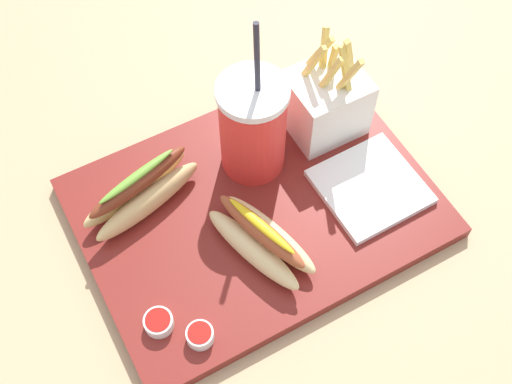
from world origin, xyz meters
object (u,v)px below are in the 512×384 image
fries_basket (326,102)px  napkin_stack (370,187)px  ketchup_cup_2 (159,322)px  hot_dog_2 (141,191)px  soda_cup (253,126)px  hot_dog_1 (261,239)px  ketchup_cup_1 (200,335)px

fries_basket → napkin_stack: 0.13m
ketchup_cup_2 → hot_dog_2: bearing=72.4°
soda_cup → hot_dog_1: 0.14m
ketchup_cup_1 → napkin_stack: size_ratio=0.25×
hot_dog_2 → hot_dog_1: bearing=-52.5°
fries_basket → hot_dog_1: size_ratio=1.01×
soda_cup → hot_dog_2: 0.17m
soda_cup → fries_basket: 0.12m
soda_cup → fries_basket: soda_cup is taller
soda_cup → hot_dog_2: (-0.16, 0.01, -0.05)m
soda_cup → ketchup_cup_2: soda_cup is taller
ketchup_cup_2 → napkin_stack: 0.33m
hot_dog_1 → fries_basket: bearing=37.0°
soda_cup → hot_dog_2: size_ratio=1.42×
ketchup_cup_2 → napkin_stack: (0.32, 0.04, -0.00)m
hot_dog_2 → napkin_stack: bearing=-24.8°
hot_dog_1 → hot_dog_2: (-0.10, 0.13, 0.00)m
fries_basket → napkin_stack: (-0.00, -0.12, -0.04)m
fries_basket → ketchup_cup_1: size_ratio=5.05×
soda_cup → ketchup_cup_2: (-0.21, -0.15, -0.07)m
hot_dog_1 → hot_dog_2: 0.17m
fries_basket → ketchup_cup_2: 0.36m
hot_dog_1 → napkin_stack: 0.17m
soda_cup → ketchup_cup_1: soda_cup is taller
hot_dog_2 → fries_basket: bearing=-0.7°
soda_cup → hot_dog_2: soda_cup is taller
hot_dog_1 → napkin_stack: (0.17, 0.01, -0.02)m
fries_basket → hot_dog_1: (-0.17, -0.13, -0.03)m
hot_dog_2 → soda_cup: bearing=-3.6°
fries_basket → soda_cup: bearing=-176.8°
ketchup_cup_1 → ketchup_cup_2: 0.05m
soda_cup → ketchup_cup_2: size_ratio=7.01×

